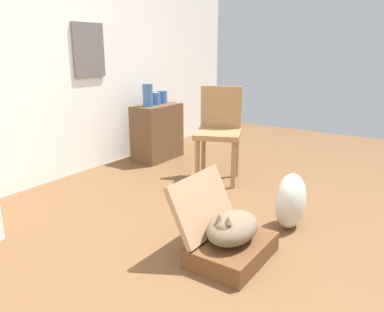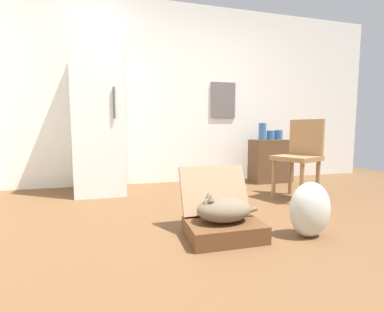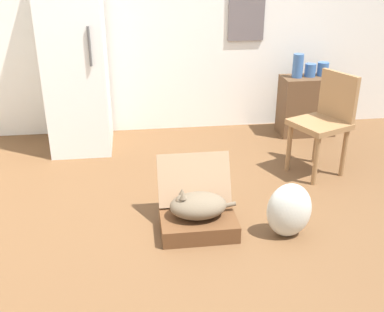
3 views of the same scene
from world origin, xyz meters
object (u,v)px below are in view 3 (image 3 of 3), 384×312
at_px(suitcase_base, 198,224).
at_px(plastic_bag_white, 289,210).
at_px(cat, 197,205).
at_px(vase_tall, 298,66).
at_px(vase_short, 323,69).
at_px(vase_round, 310,70).
at_px(refrigerator, 75,50).
at_px(chair, 325,119).
at_px(side_table, 307,106).

distance_m(suitcase_base, plastic_bag_white, 0.65).
height_order(cat, plastic_bag_white, plastic_bag_white).
bearing_deg(suitcase_base, vase_tall, 53.80).
xyz_separation_m(vase_short, vase_round, (-0.15, -0.02, -0.00)).
bearing_deg(vase_short, suitcase_base, -131.31).
xyz_separation_m(refrigerator, vase_tall, (2.26, 0.05, -0.23)).
bearing_deg(chair, vase_short, 137.01).
bearing_deg(vase_tall, refrigerator, -178.72).
xyz_separation_m(vase_short, chair, (-0.36, -0.99, -0.20)).
relative_size(vase_short, vase_round, 1.05).
bearing_deg(vase_tall, side_table, -0.20).
height_order(vase_tall, vase_round, vase_tall).
relative_size(side_table, vase_tall, 2.59).
bearing_deg(chair, refrigerator, -135.46).
bearing_deg(vase_short, vase_round, -172.47).
xyz_separation_m(refrigerator, chair, (2.19, -0.90, -0.48)).
xyz_separation_m(suitcase_base, refrigerator, (-0.95, 1.74, 0.92)).
distance_m(cat, chair, 1.54).
bearing_deg(chair, plastic_bag_white, -55.98).
bearing_deg(side_table, suitcase_base, -129.15).
bearing_deg(vase_round, refrigerator, -178.42).
height_order(side_table, vase_short, vase_short).
bearing_deg(plastic_bag_white, vase_tall, 70.25).
distance_m(refrigerator, chair, 2.42).
bearing_deg(vase_short, side_table, -166.36).
distance_m(side_table, vase_round, 0.39).
xyz_separation_m(cat, plastic_bag_white, (0.63, -0.13, -0.01)).
bearing_deg(refrigerator, vase_round, 1.58).
height_order(plastic_bag_white, chair, chair).
bearing_deg(vase_short, refrigerator, -178.07).
height_order(vase_short, vase_round, vase_short).
bearing_deg(cat, side_table, 50.73).
distance_m(plastic_bag_white, refrigerator, 2.56).
xyz_separation_m(cat, vase_short, (1.61, 1.83, 0.49)).
distance_m(refrigerator, vase_short, 2.57).
relative_size(vase_round, chair, 0.15).
bearing_deg(refrigerator, suitcase_base, -61.49).
xyz_separation_m(cat, side_table, (1.46, 1.79, 0.10)).
height_order(suitcase_base, plastic_bag_white, plastic_bag_white).
bearing_deg(vase_tall, chair, -93.76).
xyz_separation_m(plastic_bag_white, side_table, (0.84, 1.92, 0.11)).
height_order(plastic_bag_white, vase_short, vase_short).
xyz_separation_m(vase_tall, chair, (-0.06, -0.95, -0.26)).
distance_m(cat, vase_tall, 2.29).
relative_size(plastic_bag_white, side_table, 0.64).
bearing_deg(cat, plastic_bag_white, -12.13).
bearing_deg(chair, vase_tall, 153.11).
height_order(suitcase_base, vase_round, vase_round).
distance_m(cat, vase_short, 2.48).
distance_m(side_table, chair, 0.99).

